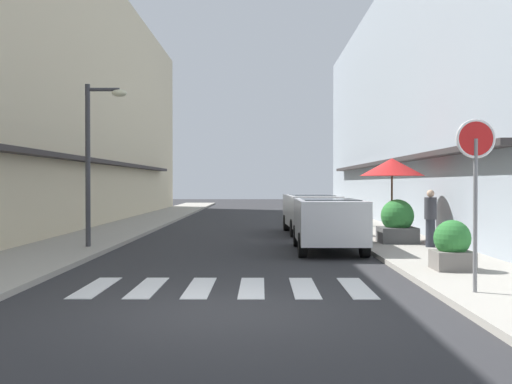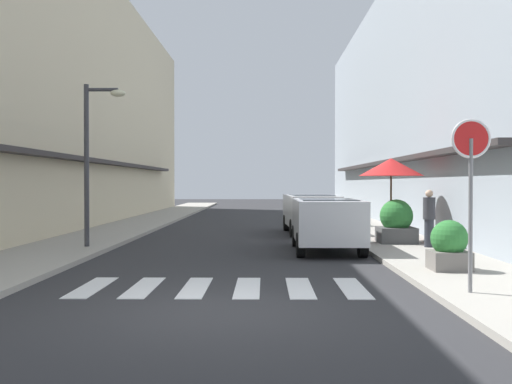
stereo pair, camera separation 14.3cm
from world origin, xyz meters
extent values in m
plane|color=#2B2B2D|center=(0.00, 16.70, 0.00)|extent=(91.86, 91.86, 0.00)
cube|color=#9E998E|center=(-4.90, 16.70, 0.06)|extent=(2.67, 58.46, 0.12)
cube|color=#9E998E|center=(4.90, 16.70, 0.06)|extent=(2.67, 58.46, 0.12)
cube|color=beige|center=(-8.73, 17.79, 5.69)|extent=(5.00, 39.58, 11.37)
cube|color=#332D2D|center=(-5.98, 17.79, 2.80)|extent=(0.50, 27.70, 0.16)
cube|color=#939EA8|center=(8.73, 17.79, 5.48)|extent=(5.00, 39.58, 10.96)
cube|color=#332D2D|center=(5.98, 17.79, 2.80)|extent=(0.50, 27.70, 0.16)
cube|color=silver|center=(-2.38, 2.02, 0.01)|extent=(0.45, 2.20, 0.01)
cube|color=silver|center=(-1.43, 2.02, 0.01)|extent=(0.45, 2.20, 0.01)
cube|color=silver|center=(-0.48, 2.02, 0.01)|extent=(0.45, 2.20, 0.01)
cube|color=silver|center=(0.47, 2.02, 0.01)|extent=(0.45, 2.20, 0.01)
cube|color=silver|center=(1.42, 2.02, 0.01)|extent=(0.45, 2.20, 0.01)
cube|color=silver|center=(2.38, 2.02, 0.01)|extent=(0.45, 2.20, 0.01)
cube|color=silver|center=(2.51, 7.83, 0.89)|extent=(1.78, 4.05, 1.13)
cube|color=black|center=(2.51, 7.63, 1.19)|extent=(1.49, 2.27, 0.56)
cylinder|color=black|center=(1.73, 9.17, 0.32)|extent=(0.22, 0.64, 0.64)
cylinder|color=black|center=(3.32, 9.16, 0.32)|extent=(0.22, 0.64, 0.64)
cylinder|color=black|center=(1.71, 6.50, 0.32)|extent=(0.22, 0.64, 0.64)
cylinder|color=black|center=(3.30, 6.49, 0.32)|extent=(0.22, 0.64, 0.64)
cube|color=silver|center=(2.51, 13.73, 0.89)|extent=(1.95, 4.44, 1.13)
cube|color=black|center=(2.51, 13.51, 1.19)|extent=(1.58, 2.51, 0.56)
cylinder|color=black|center=(1.65, 15.13, 0.32)|extent=(0.25, 0.65, 0.64)
cylinder|color=black|center=(3.24, 15.20, 0.32)|extent=(0.25, 0.65, 0.64)
cylinder|color=black|center=(1.79, 12.25, 0.32)|extent=(0.25, 0.65, 0.64)
cylinder|color=black|center=(3.38, 12.33, 0.32)|extent=(0.25, 0.65, 0.64)
cylinder|color=slate|center=(4.15, 0.97, 1.38)|extent=(0.07, 0.07, 2.52)
cylinder|color=red|center=(4.15, 0.97, 2.64)|extent=(0.64, 0.03, 0.64)
torus|color=white|center=(4.15, 0.97, 2.64)|extent=(0.65, 0.05, 0.65)
cylinder|color=#38383D|center=(-4.25, 8.01, 2.41)|extent=(0.14, 0.14, 4.58)
cylinder|color=#38383D|center=(-3.80, 8.01, 4.55)|extent=(0.90, 0.10, 0.10)
ellipsoid|color=beige|center=(-3.35, 8.01, 4.45)|extent=(0.44, 0.28, 0.20)
cylinder|color=#262626|center=(4.74, 9.93, 0.15)|extent=(0.48, 0.48, 0.06)
cylinder|color=#4C3823|center=(4.74, 9.93, 1.27)|extent=(0.06, 0.06, 2.29)
cone|color=red|center=(4.74, 9.93, 2.41)|extent=(2.00, 2.00, 0.55)
cube|color=slate|center=(4.59, 3.52, 0.31)|extent=(0.77, 0.77, 0.39)
sphere|color=#2D7533|center=(4.59, 3.52, 0.77)|extent=(0.76, 0.76, 0.76)
cube|color=#4C4C4C|center=(4.74, 9.16, 0.35)|extent=(1.08, 1.08, 0.46)
sphere|color=#2D7533|center=(4.74, 9.16, 0.93)|extent=(0.99, 0.99, 0.99)
cube|color=#4C4C4C|center=(4.55, 16.35, 0.36)|extent=(0.76, 0.76, 0.48)
sphere|color=#195623|center=(4.55, 16.35, 0.82)|extent=(0.62, 0.62, 0.62)
cylinder|color=#282B33|center=(5.39, 7.93, 0.51)|extent=(0.26, 0.26, 0.78)
cylinder|color=#333338|center=(5.39, 7.93, 1.20)|extent=(0.34, 0.34, 0.62)
sphere|color=tan|center=(5.39, 7.93, 1.62)|extent=(0.21, 0.21, 0.21)
camera|label=1|loc=(0.64, -8.84, 1.91)|focal=42.01mm
camera|label=2|loc=(0.78, -8.84, 1.91)|focal=42.01mm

